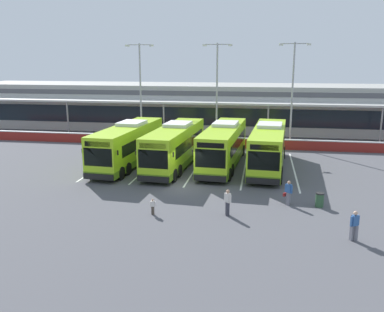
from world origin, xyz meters
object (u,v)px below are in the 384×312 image
Objects in this scene: coach_bus_leftmost at (128,145)px; pedestrian_near_bin at (228,202)px; coach_bus_centre at (223,146)px; pedestrian_child at (153,206)px; litter_bin at (320,200)px; lamp_post_centre at (217,87)px; lamp_post_east at (293,88)px; lamp_post_west at (140,86)px; coach_bus_right_centre at (268,148)px; coach_bus_left_centre at (175,147)px; pedestrian_with_handbag at (288,192)px; pedestrian_in_dark_coat at (354,225)px.

pedestrian_near_bin is (9.81, -11.02, -0.91)m from coach_bus_leftmost.
coach_bus_centre is 12.23× the size of pedestrian_child.
pedestrian_child reaches higher than litter_bin.
lamp_post_centre is at bearing 60.56° from coach_bus_leftmost.
lamp_post_centre and lamp_post_east have the same top height.
lamp_post_east is 20.14m from litter_bin.
litter_bin is at bearing 23.87° from pedestrian_near_bin.
litter_bin is at bearing -48.35° from lamp_post_west.
pedestrian_child is 24.04m from lamp_post_centre.
pedestrian_child is at bearing -103.57° from coach_bus_centre.
pedestrian_near_bin is 22.97m from lamp_post_east.
coach_bus_leftmost is 1.00× the size of coach_bus_centre.
coach_bus_left_centre is at bearing -174.07° from coach_bus_right_centre.
litter_bin is (0.79, -19.26, -5.82)m from lamp_post_east.
pedestrian_child is at bearing -171.83° from pedestrian_near_bin.
coach_bus_leftmost is 4.25m from coach_bus_left_centre.
pedestrian_with_handbag is (9.27, -8.56, -0.93)m from coach_bus_left_centre.
pedestrian_with_handbag is 1.00× the size of pedestrian_near_bin.
coach_bus_centre is 13.21× the size of litter_bin.
lamp_post_east is (14.70, 10.76, 4.50)m from coach_bus_leftmost.
lamp_post_west and lamp_post_centre have the same top height.
coach_bus_leftmost reaches higher than pedestrian_in_dark_coat.
pedestrian_near_bin is 0.15× the size of lamp_post_centre.
litter_bin is at bearing -66.13° from lamp_post_centre.
pedestrian_with_handbag is 25.78m from lamp_post_west.
coach_bus_right_centre is at bearing -1.15° from coach_bus_centre.
coach_bus_right_centre is 7.59× the size of pedestrian_in_dark_coat.
lamp_post_east reaches higher than pedestrian_near_bin.
pedestrian_near_bin is 1.74× the size of litter_bin.
pedestrian_in_dark_coat is at bearing -47.77° from coach_bus_left_centre.
litter_bin is at bearing 17.26° from pedestrian_child.
coach_bus_left_centre is 11.85m from pedestrian_child.
lamp_post_east is 11.83× the size of litter_bin.
pedestrian_in_dark_coat is 5.15m from litter_bin.
lamp_post_west is 1.00× the size of lamp_post_centre.
lamp_post_east is (4.89, 21.78, 5.42)m from pedestrian_near_bin.
lamp_post_west is at bearing 178.19° from lamp_post_east.
pedestrian_in_dark_coat reaches higher than pedestrian_child.
coach_bus_centre is 16.70m from pedestrian_in_dark_coat.
pedestrian_near_bin is 0.15× the size of lamp_post_west.
coach_bus_left_centre is 1.00× the size of coach_bus_right_centre.
coach_bus_left_centre is 12.63m from lamp_post_centre.
coach_bus_leftmost is 14.11m from lamp_post_centre.
pedestrian_near_bin is at bearing 8.17° from pedestrian_child.
lamp_post_west reaches higher than pedestrian_child.
coach_bus_centre and coach_bus_right_centre have the same top height.
coach_bus_left_centre is 1.00× the size of coach_bus_centre.
coach_bus_leftmost is 12.23× the size of pedestrian_child.
pedestrian_with_handbag is 1.00× the size of pedestrian_in_dark_coat.
litter_bin is at bearing -87.65° from lamp_post_east.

